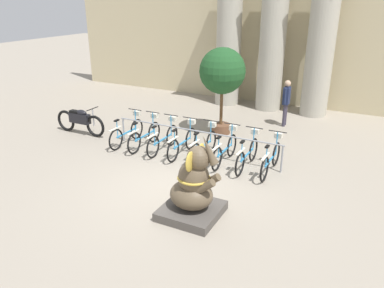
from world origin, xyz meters
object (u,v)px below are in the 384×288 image
bicycle_0 (127,132)px  potted_tree (222,73)px  bicycle_1 (145,135)px  bicycle_3 (183,142)px  bicycle_6 (248,154)px  bicycle_4 (204,145)px  bicycle_2 (164,138)px  person_pedestrian (286,99)px  elephant_statue (193,189)px  motorcycle (80,120)px  bicycle_7 (271,158)px  bicycle_5 (225,149)px

bicycle_0 → potted_tree: (2.18, 2.22, 1.61)m
bicycle_0 → bicycle_1: same height
bicycle_0 → bicycle_3: (1.94, 0.02, 0.00)m
bicycle_6 → bicycle_4: bearing=179.2°
bicycle_0 → bicycle_2: size_ratio=1.00×
bicycle_6 → bicycle_0: bearing=-179.3°
bicycle_0 → person_pedestrian: 5.57m
bicycle_0 → bicycle_4: bearing=1.4°
bicycle_2 → person_pedestrian: size_ratio=1.06×
bicycle_2 → elephant_statue: elephant_statue is taller
bicycle_2 → potted_tree: potted_tree is taller
bicycle_0 → potted_tree: potted_tree is taller
bicycle_3 → motorcycle: 3.85m
bicycle_4 → elephant_statue: size_ratio=0.93×
motorcycle → bicycle_1: bearing=-0.1°
bicycle_7 → motorcycle: size_ratio=0.86×
bicycle_2 → motorcycle: size_ratio=0.86×
bicycle_2 → bicycle_7: size_ratio=1.00×
bicycle_0 → bicycle_1: 0.65m
bicycle_5 → bicycle_6: same height
elephant_statue → motorcycle: 6.23m
bicycle_4 → motorcycle: bicycle_4 is taller
bicycle_0 → bicycle_1: bearing=1.3°
person_pedestrian → potted_tree: bearing=-134.6°
bicycle_4 → elephant_statue: elephant_statue is taller
bicycle_1 → bicycle_4: bearing=1.4°
bicycle_5 → potted_tree: 2.89m
potted_tree → bicycle_2: bearing=-112.1°
bicycle_6 → person_pedestrian: (0.01, 3.90, 0.57)m
bicycle_4 → bicycle_6: same height
bicycle_7 → person_pedestrian: person_pedestrian is taller
bicycle_4 → bicycle_5: 0.65m
bicycle_0 → potted_tree: 3.51m
bicycle_2 → elephant_statue: (2.38, -2.75, 0.23)m
bicycle_1 → potted_tree: potted_tree is taller
bicycle_6 → potted_tree: size_ratio=0.61×
bicycle_3 → bicycle_6: bearing=0.7°
bicycle_1 → potted_tree: 3.13m
motorcycle → potted_tree: size_ratio=0.71×
potted_tree → bicycle_1: bearing=-124.9°
bicycle_7 → person_pedestrian: 4.01m
motorcycle → bicycle_0: bearing=-0.6°
bicycle_5 → bicycle_2: bearing=-178.5°
person_pedestrian → bicycle_1: bearing=-129.5°
bicycle_1 → bicycle_5: 2.58m
bicycle_2 → elephant_statue: size_ratio=0.93×
bicycle_3 → bicycle_6: size_ratio=1.00×
bicycle_0 → bicycle_4: (2.58, 0.06, 0.00)m
bicycle_0 → bicycle_3: size_ratio=1.00×
bicycle_3 → bicycle_5: bearing=1.9°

